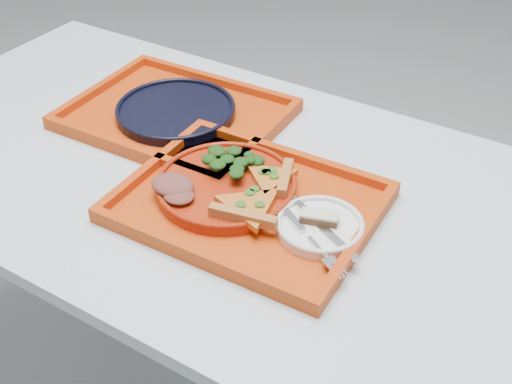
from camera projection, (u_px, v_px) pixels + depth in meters
table at (228, 207)px, 1.29m from camera, size 1.60×0.80×0.75m
tray_main at (249, 206)px, 1.17m from camera, size 0.46×0.36×0.01m
tray_far at (176, 117)px, 1.41m from camera, size 0.46×0.36×0.01m
dinner_plate at (226, 187)px, 1.19m from camera, size 0.26×0.26×0.02m
side_plate at (320, 228)px, 1.10m from camera, size 0.15×0.15×0.01m
navy_plate at (176, 112)px, 1.41m from camera, size 0.26×0.26×0.02m
pizza_slice_a at (250, 205)px, 1.12m from camera, size 0.14×0.16×0.02m
pizza_slice_b at (270, 176)px, 1.18m from camera, size 0.14×0.13×0.02m
salad_heap at (230, 160)px, 1.21m from camera, size 0.09×0.08×0.04m
meat_portion at (173, 185)px, 1.16m from camera, size 0.08×0.07×0.02m
dessert_bar at (319, 218)px, 1.10m from camera, size 0.07×0.04×0.02m
knife at (323, 227)px, 1.09m from camera, size 0.17×0.10×0.01m
fork at (308, 236)px, 1.07m from camera, size 0.17×0.11×0.01m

